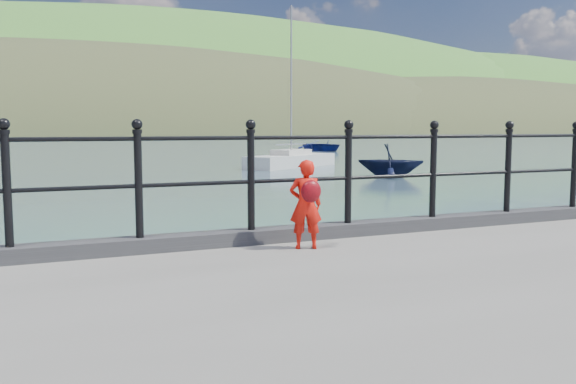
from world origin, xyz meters
name	(u,v)px	position (x,y,z in m)	size (l,w,h in m)	color
ground	(296,321)	(0.00, 0.00, 0.00)	(600.00, 600.00, 0.00)	#2D4251
kerb	(301,233)	(0.00, -0.15, 1.07)	(60.00, 0.30, 0.15)	#28282B
railing	(301,167)	(0.00, -0.15, 1.82)	(18.11, 0.11, 1.20)	black
far_shore	(136,190)	(38.34, 239.41, -22.57)	(830.00, 200.00, 156.00)	#333A21
child	(306,203)	(-0.18, -0.66, 1.48)	(0.39, 0.34, 0.93)	red
launch_blue	(323,145)	(23.64, 45.94, 0.52)	(3.59, 5.03, 1.04)	navy
launch_navy	(390,161)	(12.37, 16.97, 0.76)	(2.50, 2.89, 1.53)	black
sailboat_near	(291,161)	(11.18, 25.35, 0.34)	(6.68, 5.19, 9.18)	beige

